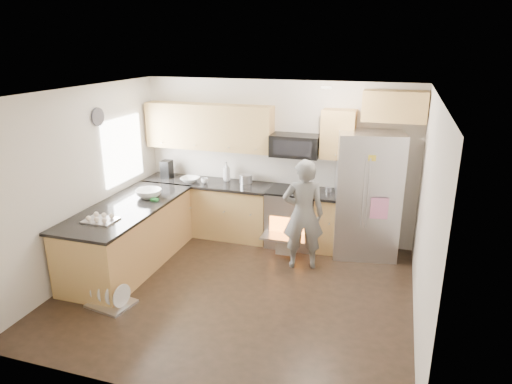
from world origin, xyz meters
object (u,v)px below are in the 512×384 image
(stove_range, at_px, (292,205))
(refrigerator, at_px, (367,194))
(dish_rack, at_px, (111,299))
(person, at_px, (303,215))

(stove_range, xyz_separation_m, refrigerator, (1.15, 0.01, 0.29))
(stove_range, distance_m, dish_rack, 3.09)
(person, bearing_deg, dish_rack, 24.77)
(refrigerator, xyz_separation_m, person, (-0.82, -0.74, -0.15))
(refrigerator, distance_m, person, 1.12)
(stove_range, height_order, refrigerator, refrigerator)
(person, xyz_separation_m, dish_rack, (-2.07, -1.75, -0.73))
(refrigerator, distance_m, dish_rack, 3.92)
(person, relative_size, dish_rack, 2.75)
(stove_range, relative_size, refrigerator, 0.93)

